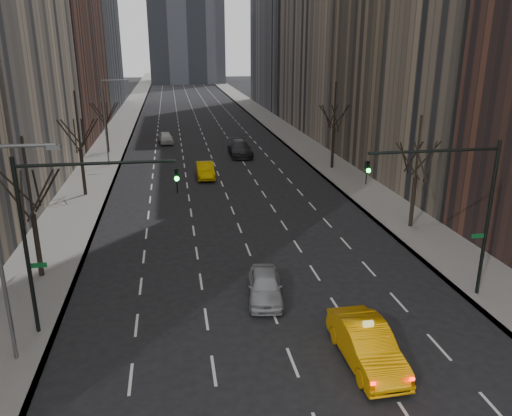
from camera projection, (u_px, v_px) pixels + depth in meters
name	position (u px, v px, depth m)	size (l,w,h in m)	color
sidewalk_left	(120.00, 129.00, 76.59)	(4.50, 320.00, 0.15)	slate
sidewalk_right	(276.00, 125.00, 80.49)	(4.50, 320.00, 0.15)	slate
tree_lw_b	(33.00, 215.00, 26.79)	(3.36, 3.50, 7.82)	black
tree_lw_c	(81.00, 150.00, 41.68)	(3.36, 3.50, 8.74)	black
tree_lw_d	(106.00, 124.00, 58.68)	(3.36, 3.50, 7.36)	black
tree_rw_b	(415.00, 177.00, 34.36)	(3.36, 3.50, 7.82)	black
tree_rw_c	(334.00, 130.00, 51.12)	(3.36, 3.50, 8.74)	black
traffic_mast_left	(64.00, 217.00, 21.08)	(6.69, 0.39, 8.00)	black
traffic_mast_right	(460.00, 196.00, 23.98)	(6.69, 0.39, 8.00)	black
streetlight_near	(5.00, 233.00, 18.89)	(2.83, 0.22, 9.00)	slate
streetlight_far	(108.00, 113.00, 51.67)	(2.83, 0.22, 9.00)	slate
taxi_sedan	(367.00, 344.00, 20.26)	(1.78, 5.09, 1.68)	#FFA405
silver_sedan_ahead	(265.00, 286.00, 25.41)	(1.70, 4.23, 1.44)	#999CA1
far_taxi	(205.00, 170.00, 48.65)	(1.61, 4.60, 1.52)	#DDAE04
far_suv_grey	(240.00, 148.00, 58.23)	(2.48, 6.10, 1.77)	#2B2B30
far_car_white	(166.00, 138.00, 65.57)	(1.76, 4.38, 1.49)	silver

